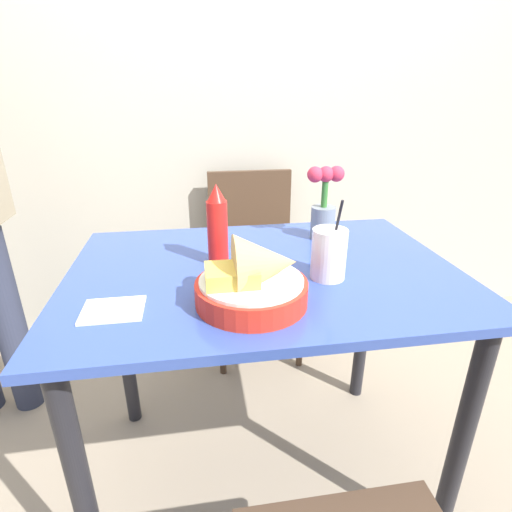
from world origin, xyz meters
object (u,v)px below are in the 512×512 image
Objects in this scene: chair_far_window at (253,245)px; food_basket at (256,280)px; ketchup_bottle at (217,226)px; drink_cup at (329,255)px; flower_vase at (324,205)px.

food_basket is (-0.14, -0.98, 0.30)m from chair_far_window.
ketchup_bottle reaches higher than chair_far_window.
food_basket is at bearing -98.07° from chair_far_window.
ketchup_bottle is 1.05× the size of drink_cup.
flower_vase is (0.28, 0.39, 0.05)m from food_basket.
ketchup_bottle is 0.31m from drink_cup.
drink_cup is 0.30m from flower_vase.
food_basket is 1.20× the size of drink_cup.
ketchup_bottle is at bearing 152.82° from drink_cup.
flower_vase is at bearing 22.99° from ketchup_bottle.
flower_vase is (0.35, 0.15, 0.00)m from ketchup_bottle.
drink_cup is at bearing -85.84° from chair_far_window.
chair_far_window is 3.68× the size of flower_vase.
chair_far_window is 4.05× the size of drink_cup.
food_basket is 0.25m from ketchup_bottle.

